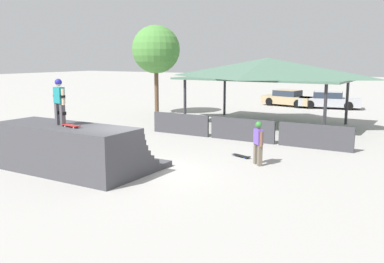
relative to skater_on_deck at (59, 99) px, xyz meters
name	(u,v)px	position (x,y,z in m)	size (l,w,h in m)	color
ground_plane	(137,174)	(2.29, 1.10, -2.50)	(160.00, 160.00, 0.00)	#A3A09B
quarter_pipe_ramp	(72,150)	(0.08, 0.36, -1.79)	(5.28, 3.45, 1.61)	#424247
skater_on_deck	(59,99)	(0.00, 0.00, 0.00)	(0.67, 0.28, 1.55)	#4C4C51
skateboard_on_deck	(72,126)	(0.63, -0.11, -0.83)	(0.79, 0.31, 0.09)	silver
bystander_walking	(258,140)	(5.28, 4.36, -1.57)	(0.52, 0.50, 1.59)	#6B6051
skateboard_on_ground	(242,156)	(4.29, 5.14, -2.44)	(0.87, 0.47, 0.09)	blue
barrier_fence	(242,130)	(2.91, 8.19, -1.98)	(9.97, 0.12, 1.05)	#3D3D42
pavilion_shelter	(267,69)	(2.05, 13.40, 0.70)	(9.29, 5.92, 3.82)	#2D2D33
tree_beside_pavilion	(156,50)	(-6.03, 13.86, 1.85)	(3.21, 3.21, 5.97)	brown
parked_car_tan	(288,98)	(0.05, 23.34, -1.90)	(4.40, 2.45, 1.27)	tan
parked_car_silver	(329,100)	(3.24, 23.41, -1.90)	(4.76, 2.59, 1.27)	#A8AAAF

